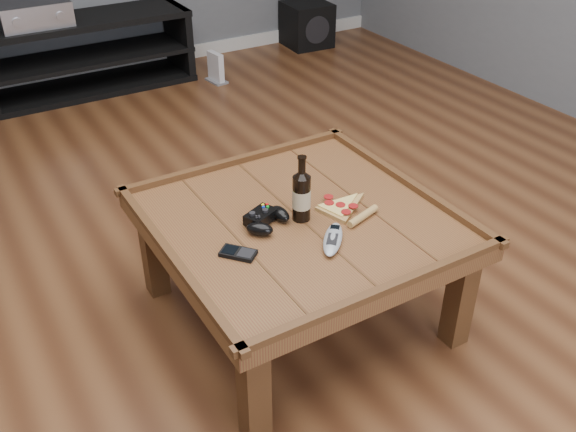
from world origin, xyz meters
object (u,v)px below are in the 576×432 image
smartphone (238,253)px  subwoofer (307,24)px  av_receiver (33,12)px  remote_control (333,239)px  game_console (216,69)px  pizza_slice (344,209)px  coffee_table (299,232)px  game_controller (266,219)px  media_console (88,55)px  beer_bottle (302,195)px

smartphone → subwoofer: (2.10, 2.88, -0.28)m
smartphone → av_receiver: size_ratio=0.30×
remote_control → game_console: size_ratio=0.88×
pizza_slice → remote_control: 0.21m
coffee_table → remote_control: bearing=-85.3°
coffee_table → pizza_slice: 0.18m
subwoofer → game_console: subwoofer is taller
coffee_table → game_controller: bearing=171.0°
remote_control → av_receiver: 2.95m
coffee_table → remote_control: (0.02, -0.19, 0.07)m
media_console → game_console: (0.81, -0.32, -0.15)m
av_receiver → media_console: bearing=0.9°
pizza_slice → coffee_table: bearing=148.8°
media_console → remote_control: 2.95m
pizza_slice → smartphone: bearing=168.8°
beer_bottle → av_receiver: bearing=96.2°
smartphone → subwoofer: smartphone is taller
smartphone → game_console: bearing=26.2°
pizza_slice → media_console: bearing=76.6°
pizza_slice → av_receiver: (-0.46, 2.79, 0.12)m
coffee_table → game_console: size_ratio=4.80×
subwoofer → game_controller: bearing=-121.7°
coffee_table → game_controller: (-0.13, 0.02, 0.08)m
game_controller → remote_control: bearing=-79.3°
beer_bottle → smartphone: 0.32m
game_controller → smartphone: 0.20m
game_controller → av_receiver: (-0.17, 2.72, 0.10)m
subwoofer → media_console: bearing=-175.3°
game_controller → smartphone: (-0.16, -0.11, -0.02)m
coffee_table → game_console: coffee_table is taller
smartphone → subwoofer: bearing=13.7°
beer_bottle → subwoofer: (1.80, 2.81, -0.38)m
coffee_table → pizza_slice: (0.16, -0.04, 0.07)m
coffee_table → remote_control: size_ratio=5.44×
media_console → game_controller: size_ratio=7.48×
coffee_table → beer_bottle: bearing=-69.8°
pizza_slice → remote_control: size_ratio=1.62×
coffee_table → beer_bottle: (0.00, -0.01, 0.16)m
media_console → smartphone: (-0.29, -2.84, 0.21)m
smartphone → av_receiver: (-0.01, 2.83, 0.12)m
remote_control → subwoofer: (1.79, 2.99, -0.29)m
game_controller → remote_control: 0.25m
pizza_slice → smartphone: (-0.45, -0.04, -0.00)m
beer_bottle → pizza_slice: 0.19m
media_console → game_console: media_console is taller
beer_bottle → smartphone: size_ratio=1.92×
media_console → subwoofer: bearing=1.5°
game_controller → pizza_slice: game_controller is taller
game_console → pizza_slice: bearing=-112.1°
media_console → beer_bottle: size_ratio=5.63×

